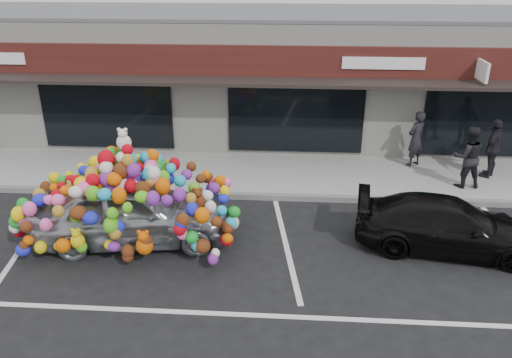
# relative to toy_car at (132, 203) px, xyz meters

# --- Properties ---
(ground) EXTENTS (90.00, 90.00, 0.00)m
(ground) POSITION_rel_toy_car_xyz_m (0.66, -0.20, -0.93)
(ground) COLOR black
(ground) RESTS_ON ground
(shop_building) EXTENTS (24.00, 7.20, 4.31)m
(shop_building) POSITION_rel_toy_car_xyz_m (0.67, 8.25, 1.23)
(shop_building) COLOR silver
(shop_building) RESTS_ON ground
(sidewalk) EXTENTS (26.00, 3.00, 0.15)m
(sidewalk) POSITION_rel_toy_car_xyz_m (0.66, 3.80, -0.85)
(sidewalk) COLOR gray
(sidewalk) RESTS_ON ground
(kerb) EXTENTS (26.00, 0.18, 0.16)m
(kerb) POSITION_rel_toy_car_xyz_m (0.66, 2.30, -0.85)
(kerb) COLOR slate
(kerb) RESTS_ON ground
(parking_stripe_left) EXTENTS (0.73, 4.37, 0.01)m
(parking_stripe_left) POSITION_rel_toy_car_xyz_m (-2.54, 0.00, -0.92)
(parking_stripe_left) COLOR silver
(parking_stripe_left) RESTS_ON ground
(parking_stripe_mid) EXTENTS (0.73, 4.37, 0.01)m
(parking_stripe_mid) POSITION_rel_toy_car_xyz_m (3.46, 0.00, -0.92)
(parking_stripe_mid) COLOR silver
(parking_stripe_mid) RESTS_ON ground
(lane_line) EXTENTS (14.00, 0.12, 0.01)m
(lane_line) POSITION_rel_toy_car_xyz_m (2.66, -2.50, -0.92)
(lane_line) COLOR silver
(lane_line) RESTS_ON ground
(toy_car) EXTENTS (3.19, 4.93, 2.74)m
(toy_car) POSITION_rel_toy_car_xyz_m (0.00, 0.00, 0.00)
(toy_car) COLOR gray
(toy_car) RESTS_ON ground
(black_sedan) EXTENTS (2.18, 4.18, 1.16)m
(black_sedan) POSITION_rel_toy_car_xyz_m (7.01, 0.10, -0.35)
(black_sedan) COLOR black
(black_sedan) RESTS_ON ground
(pedestrian_a) EXTENTS (0.74, 0.70, 1.70)m
(pedestrian_a) POSITION_rel_toy_car_xyz_m (7.27, 4.68, 0.07)
(pedestrian_a) COLOR black
(pedestrian_a) RESTS_ON sidewalk
(pedestrian_b) EXTENTS (0.88, 0.70, 1.73)m
(pedestrian_b) POSITION_rel_toy_car_xyz_m (8.33, 3.21, 0.08)
(pedestrian_b) COLOR black
(pedestrian_b) RESTS_ON sidewalk
(pedestrian_c) EXTENTS (1.04, 0.96, 1.72)m
(pedestrian_c) POSITION_rel_toy_car_xyz_m (9.27, 3.95, 0.08)
(pedestrian_c) COLOR black
(pedestrian_c) RESTS_ON sidewalk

